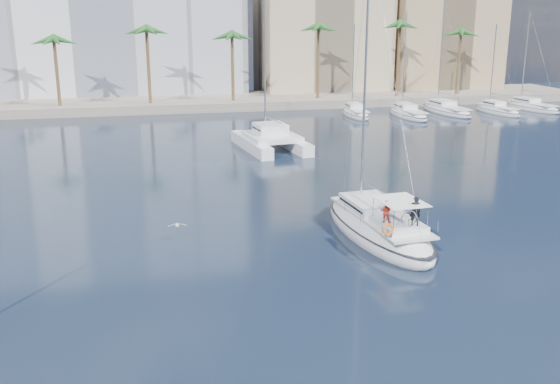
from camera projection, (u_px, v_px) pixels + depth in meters
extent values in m
plane|color=black|center=(297.00, 259.00, 33.40)|extent=(160.00, 160.00, 0.00)
cube|color=gray|center=(193.00, 102.00, 90.47)|extent=(120.00, 14.00, 1.20)
cube|color=white|center=(104.00, 7.00, 95.52)|extent=(42.00, 16.00, 28.00)
cube|color=tan|center=(321.00, 33.00, 101.11)|extent=(20.00, 14.00, 20.00)
cube|color=tan|center=(440.00, 39.00, 103.81)|extent=(18.00, 12.00, 18.00)
cylinder|color=brown|center=(194.00, 72.00, 85.46)|extent=(0.44, 0.44, 10.50)
sphere|color=#225C22|center=(193.00, 33.00, 84.04)|extent=(3.60, 3.60, 3.60)
cylinder|color=brown|center=(423.00, 68.00, 92.78)|extent=(0.44, 0.44, 10.50)
sphere|color=#225C22|center=(425.00, 31.00, 91.36)|extent=(3.60, 3.60, 3.60)
ellipsoid|color=white|center=(377.00, 230.00, 36.90)|extent=(4.61, 12.04, 2.45)
ellipsoid|color=black|center=(378.00, 225.00, 36.81)|extent=(4.66, 12.16, 0.18)
cube|color=silver|center=(380.00, 216.00, 36.45)|extent=(3.32, 9.02, 0.12)
cube|color=white|center=(370.00, 204.00, 37.60)|extent=(2.80, 4.03, 0.60)
cube|color=black|center=(370.00, 204.00, 37.59)|extent=(2.79, 3.58, 0.14)
cylinder|color=#B7BABF|center=(365.00, 77.00, 36.84)|extent=(0.15, 0.15, 15.46)
cylinder|color=#B7BABF|center=(378.00, 189.00, 36.34)|extent=(0.46, 4.76, 0.11)
cube|color=white|center=(398.00, 224.00, 34.29)|extent=(2.45, 3.11, 0.36)
cube|color=white|center=(401.00, 201.00, 33.82)|extent=(2.45, 3.11, 0.04)
torus|color=silver|center=(409.00, 219.00, 33.07)|extent=(0.96, 0.13, 0.96)
torus|color=orange|center=(388.00, 230.00, 32.32)|extent=(0.64, 0.24, 0.64)
imported|color=black|center=(415.00, 211.00, 33.29)|extent=(0.69, 0.56, 1.64)
imported|color=#AD281A|center=(386.00, 211.00, 33.90)|extent=(0.76, 0.73, 1.24)
cube|color=white|center=(251.00, 144.00, 60.75)|extent=(2.40, 10.41, 1.10)
cube|color=white|center=(289.00, 142.00, 62.03)|extent=(2.40, 10.41, 1.10)
cube|color=white|center=(272.00, 137.00, 60.72)|extent=(5.20, 6.18, 0.50)
cube|color=white|center=(270.00, 129.00, 61.00)|extent=(3.19, 3.41, 1.00)
cube|color=black|center=(270.00, 128.00, 60.99)|extent=(3.16, 3.00, 0.18)
cylinder|color=#B7BABF|center=(265.00, 61.00, 60.68)|extent=(0.18, 0.18, 13.79)
ellipsoid|color=silver|center=(177.00, 225.00, 35.96)|extent=(0.22, 0.41, 0.20)
sphere|color=silver|center=(177.00, 224.00, 36.14)|extent=(0.11, 0.11, 0.11)
cube|color=gray|center=(172.00, 225.00, 35.89)|extent=(0.48, 0.17, 0.11)
cube|color=gray|center=(182.00, 224.00, 36.02)|extent=(0.48, 0.17, 0.11)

